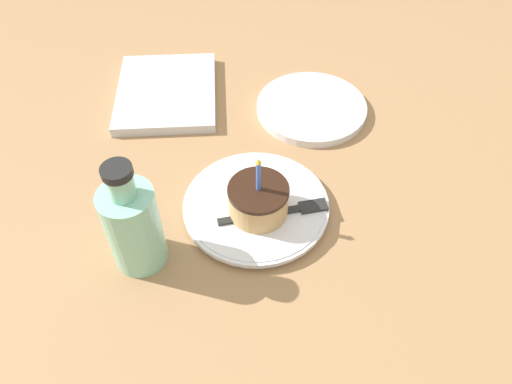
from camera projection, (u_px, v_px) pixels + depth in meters
The scene contains 7 objects.
ground_plane at pixel (263, 215), 0.85m from camera, with size 2.40×2.40×0.04m.
plate at pixel (256, 206), 0.82m from camera, with size 0.24×0.24×0.02m.
cake_slice at pixel (258, 200), 0.78m from camera, with size 0.10×0.10×0.12m.
fork at pixel (281, 212), 0.80m from camera, with size 0.05×0.18×0.00m.
bottle at pixel (133, 225), 0.71m from camera, with size 0.08×0.08×0.20m.
side_plate at pixel (311, 108), 0.99m from camera, with size 0.22×0.22×0.02m.
marble_board at pixel (167, 92), 1.02m from camera, with size 0.24×0.20×0.02m.
Camera 1 is at (0.53, -0.04, 0.64)m, focal length 35.00 mm.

